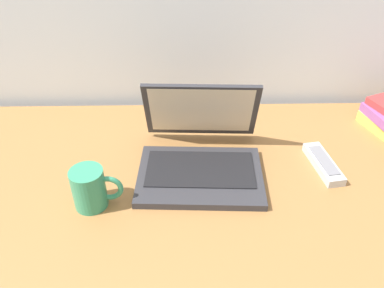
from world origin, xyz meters
TOP-DOWN VIEW (x-y plane):
  - desk at (0.00, 0.00)m, footprint 1.60×0.76m
  - laptop at (0.04, 0.07)m, footprint 0.32×0.31m
  - coffee_mug at (-0.21, -0.07)m, footprint 0.12×0.08m
  - remote_control_near at (0.36, 0.05)m, footprint 0.07×0.17m

SIDE VIEW (x-z plane):
  - desk at x=0.00m, z-range 0.00..0.03m
  - remote_control_near at x=0.36m, z-range 0.03..0.05m
  - laptop at x=0.04m, z-range -0.03..0.18m
  - coffee_mug at x=-0.21m, z-range 0.03..0.13m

